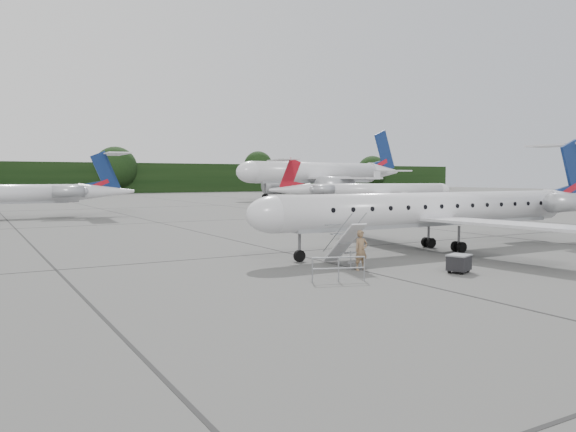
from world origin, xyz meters
TOP-DOWN VIEW (x-y plane):
  - ground at (0.00, 0.00)m, footprint 320.00×320.00m
  - treeline at (0.00, 130.00)m, footprint 260.00×4.00m
  - main_regional_jet at (1.21, 3.19)m, footprint 26.63×19.37m
  - airstair at (-6.49, 1.11)m, footprint 0.89×2.44m
  - passenger at (-6.52, -0.26)m, footprint 0.70×0.48m
  - safety_railing at (-9.04, -2.07)m, footprint 2.11×0.79m
  - baggage_cart at (-3.15, -3.00)m, footprint 1.25×1.15m
  - bg_narrowbody at (37.30, 71.49)m, footprint 43.67×34.59m
  - bg_regional_right at (27.51, 40.64)m, footprint 28.96×23.56m

SIDE VIEW (x-z plane):
  - ground at x=0.00m, z-range 0.00..0.00m
  - baggage_cart at x=-3.15m, z-range 0.00..0.88m
  - safety_railing at x=-9.04m, z-range 0.00..1.00m
  - passenger at x=-6.52m, z-range 0.00..1.85m
  - airstair at x=-6.49m, z-range 0.00..2.12m
  - bg_regional_right at x=27.51m, z-range 0.00..6.70m
  - main_regional_jet at x=1.21m, z-range 0.00..6.75m
  - treeline at x=0.00m, z-range 0.00..8.00m
  - bg_narrowbody at x=37.30m, z-range 0.00..14.18m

